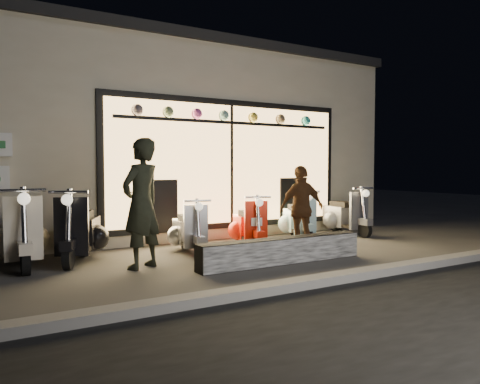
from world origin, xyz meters
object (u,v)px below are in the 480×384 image
object	(u,v)px
scooter_silver	(188,231)
woman	(302,208)
graffiti_barrier	(282,251)
man	(141,203)
scooter_red	(249,226)

from	to	relation	value
scooter_silver	woman	size ratio (longest dim) A/B	0.85
graffiti_barrier	scooter_silver	distance (m)	1.89
man	scooter_red	bearing A→B (deg)	172.12
graffiti_barrier	woman	world-z (taller)	woman
woman	scooter_red	bearing A→B (deg)	-55.50
graffiti_barrier	scooter_silver	xyz separation A→B (m)	(-0.81, 1.70, 0.17)
graffiti_barrier	man	bearing A→B (deg)	158.56
scooter_silver	woman	distance (m)	2.05
graffiti_barrier	man	world-z (taller)	man
scooter_silver	woman	world-z (taller)	woman
graffiti_barrier	man	distance (m)	2.25
graffiti_barrier	woman	xyz separation A→B (m)	(0.97, 0.75, 0.56)
graffiti_barrier	scooter_red	distance (m)	1.73
man	woman	xyz separation A→B (m)	(2.94, -0.03, -0.20)
scooter_red	man	bearing A→B (deg)	-143.43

